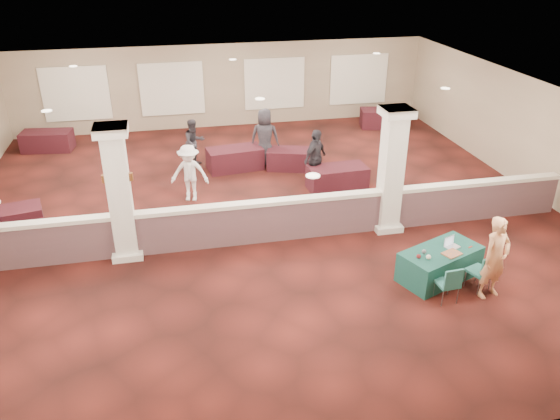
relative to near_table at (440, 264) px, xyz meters
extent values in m
plane|color=#451611|center=(-3.26, 3.91, -0.35)|extent=(16.00, 16.00, 0.00)
cube|color=#86735C|center=(-3.26, 11.91, 1.25)|extent=(16.00, 0.04, 3.20)
cube|color=#86735C|center=(-3.26, -4.09, 1.25)|extent=(16.00, 0.04, 3.20)
cube|color=#86735C|center=(4.74, 3.91, 1.25)|extent=(0.04, 16.00, 3.20)
cube|color=white|center=(-3.26, 3.91, 2.85)|extent=(16.00, 16.00, 0.02)
cube|color=brown|center=(-3.26, 2.41, 0.15)|extent=(15.60, 0.20, 1.00)
cube|color=beige|center=(-3.26, 2.41, 0.70)|extent=(15.60, 0.28, 0.10)
cube|color=white|center=(-6.76, 2.41, 1.25)|extent=(0.50, 0.50, 3.20)
cube|color=white|center=(-6.76, 2.41, -0.27)|extent=(0.70, 0.70, 0.16)
cube|color=white|center=(-6.76, 2.41, 2.75)|extent=(0.72, 0.72, 0.20)
cube|color=white|center=(-0.26, 2.41, 1.25)|extent=(0.50, 0.50, 3.20)
cube|color=white|center=(-0.26, 2.41, -0.27)|extent=(0.70, 0.70, 0.16)
cube|color=white|center=(-0.26, 2.41, 2.75)|extent=(0.72, 0.72, 0.20)
cylinder|color=brown|center=(-7.04, 2.41, 1.65)|extent=(0.12, 0.12, 0.18)
cylinder|color=silver|center=(-7.04, 2.41, 1.65)|extent=(0.09, 0.09, 0.10)
cylinder|color=brown|center=(-6.48, 2.41, 1.65)|extent=(0.12, 0.12, 0.18)
cylinder|color=silver|center=(-6.48, 2.41, 1.65)|extent=(0.09, 0.09, 0.10)
cube|color=#0E362F|center=(0.00, 0.00, 0.00)|extent=(2.02, 1.51, 0.70)
cube|color=#216252|center=(0.62, -0.56, 0.08)|extent=(0.56, 0.56, 0.06)
cube|color=#216252|center=(0.69, -0.74, 0.31)|extent=(0.41, 0.19, 0.42)
cylinder|color=slate|center=(0.51, -0.79, -0.15)|extent=(0.03, 0.03, 0.40)
cylinder|color=slate|center=(0.85, -0.66, -0.15)|extent=(0.03, 0.03, 0.40)
cylinder|color=slate|center=(0.39, -0.45, -0.15)|extent=(0.03, 0.03, 0.40)
cylinder|color=slate|center=(0.73, -0.33, -0.15)|extent=(0.03, 0.03, 0.40)
cube|color=#216252|center=(-0.26, -0.82, 0.07)|extent=(0.45, 0.45, 0.06)
cube|color=#216252|center=(-0.25, -1.01, 0.30)|extent=(0.41, 0.07, 0.41)
cylinder|color=slate|center=(-0.42, -1.00, -0.15)|extent=(0.02, 0.02, 0.39)
cylinder|color=slate|center=(-0.07, -0.98, -0.15)|extent=(0.02, 0.02, 0.39)
cylinder|color=slate|center=(-0.44, -0.65, -0.15)|extent=(0.02, 0.02, 0.39)
cylinder|color=slate|center=(-0.09, -0.63, -0.15)|extent=(0.02, 0.02, 0.39)
imported|color=#E08A61|center=(0.73, -0.84, 0.56)|extent=(0.74, 0.58, 1.81)
cube|color=black|center=(-9.72, 4.21, -0.02)|extent=(1.73, 1.13, 0.65)
cube|color=black|center=(-1.69, 6.91, -0.02)|extent=(1.77, 1.25, 0.65)
cube|color=black|center=(-0.76, 5.06, 0.00)|extent=(1.76, 0.93, 0.70)
cube|color=black|center=(-9.76, 10.41, 0.00)|extent=(1.79, 1.06, 0.69)
cube|color=black|center=(-3.52, 7.26, 0.01)|extent=(1.85, 1.10, 0.71)
cube|color=black|center=(2.84, 10.41, 0.01)|extent=(1.90, 1.23, 0.71)
imported|color=black|center=(-4.76, 7.91, 0.43)|extent=(0.85, 0.71, 1.55)
imported|color=silver|center=(-5.08, 5.20, 0.48)|extent=(1.15, 0.73, 1.66)
imported|color=black|center=(-1.35, 5.41, 0.54)|extent=(1.11, 1.06, 1.77)
imported|color=black|center=(-2.50, 7.41, 0.60)|extent=(1.04, 0.76, 1.90)
cube|color=silver|center=(0.28, 0.06, 0.36)|extent=(0.37, 0.32, 0.02)
cube|color=silver|center=(0.24, 0.16, 0.47)|extent=(0.30, 0.13, 0.21)
cube|color=silver|center=(0.25, 0.16, 0.46)|extent=(0.27, 0.11, 0.18)
cube|color=#C6591F|center=(0.13, -0.20, 0.36)|extent=(0.46, 0.41, 0.03)
sphere|color=beige|center=(-0.45, -0.28, 0.40)|extent=(0.10, 0.10, 0.10)
sphere|color=#5D1B12|center=(-0.64, -0.20, 0.40)|extent=(0.10, 0.10, 0.10)
sphere|color=#4F5055|center=(-0.44, -0.05, 0.40)|extent=(0.10, 0.10, 0.10)
cube|color=#AD1E12|center=(0.67, -0.02, 0.35)|extent=(0.12, 0.07, 0.01)
camera|label=1|loc=(-5.57, -9.21, 6.40)|focal=35.00mm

